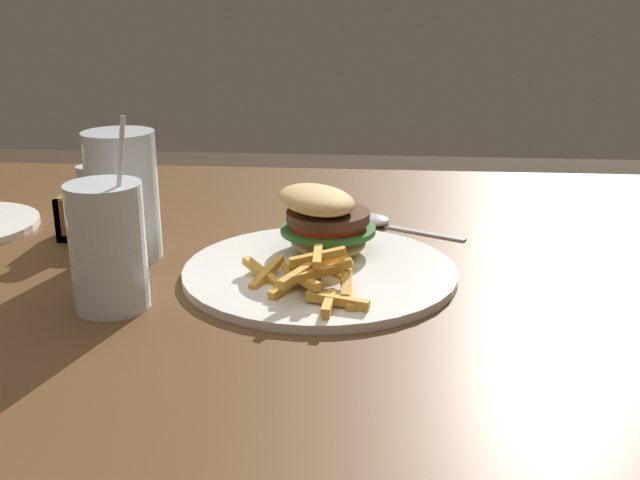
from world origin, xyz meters
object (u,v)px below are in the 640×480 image
juice_glass (109,252)px  spoon (378,221)px  condiment_caddy (101,208)px  meal_plate_near (321,248)px  beer_glass (123,199)px

juice_glass → spoon: size_ratio=1.27×
condiment_caddy → meal_plate_near: bearing=-109.9°
beer_glass → condiment_caddy: bearing=35.9°
condiment_caddy → juice_glass: bearing=-157.5°
spoon → condiment_caddy: size_ratio=1.61×
meal_plate_near → condiment_caddy: (0.11, 0.31, 0.01)m
spoon → meal_plate_near: bearing=97.2°
beer_glass → juice_glass: (-0.15, -0.04, -0.01)m
meal_plate_near → condiment_caddy: 0.33m
juice_glass → spoon: (0.31, -0.27, -0.05)m
juice_glass → condiment_caddy: (0.24, 0.10, -0.03)m
beer_glass → condiment_caddy: size_ratio=1.60×
spoon → beer_glass: bearing=54.1°
meal_plate_near → beer_glass: size_ratio=2.03×
beer_glass → condiment_caddy: (0.09, 0.07, -0.04)m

